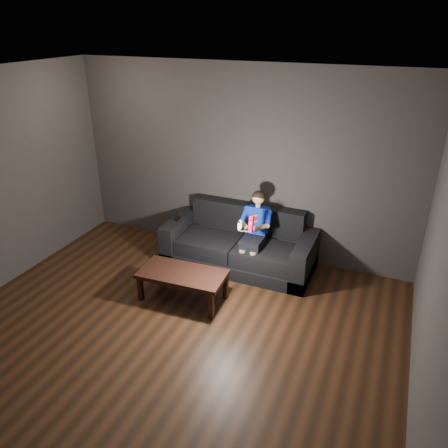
% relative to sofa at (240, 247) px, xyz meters
% --- Properties ---
extents(floor, '(5.00, 5.00, 0.00)m').
position_rel_sofa_xyz_m(floor, '(-0.17, -2.07, -0.26)').
color(floor, black).
rests_on(floor, ground).
extents(back_wall, '(5.00, 0.04, 2.70)m').
position_rel_sofa_xyz_m(back_wall, '(-0.17, 0.43, 1.09)').
color(back_wall, '#3C3534').
rests_on(back_wall, ground).
extents(right_wall, '(0.04, 5.00, 2.70)m').
position_rel_sofa_xyz_m(right_wall, '(2.33, -2.07, 1.09)').
color(right_wall, '#3C3534').
rests_on(right_wall, ground).
extents(ceiling, '(5.00, 5.00, 0.02)m').
position_rel_sofa_xyz_m(ceiling, '(-0.17, -2.07, 2.44)').
color(ceiling, silver).
rests_on(ceiling, back_wall).
extents(sofa, '(2.08, 0.90, 0.80)m').
position_rel_sofa_xyz_m(sofa, '(0.00, 0.00, 0.00)').
color(sofa, black).
rests_on(sofa, floor).
extents(child, '(0.42, 0.52, 1.03)m').
position_rel_sofa_xyz_m(child, '(0.24, -0.06, 0.41)').
color(child, black).
rests_on(child, sofa).
extents(wii_remote_red, '(0.05, 0.08, 0.22)m').
position_rel_sofa_xyz_m(wii_remote_red, '(0.32, -0.46, 0.62)').
color(wii_remote_red, red).
rests_on(wii_remote_red, child).
extents(nunchuk_white, '(0.07, 0.10, 0.16)m').
position_rel_sofa_xyz_m(nunchuk_white, '(0.17, -0.45, 0.58)').
color(nunchuk_white, white).
rests_on(nunchuk_white, child).
extents(wii_remote_black, '(0.06, 0.15, 0.03)m').
position_rel_sofa_xyz_m(wii_remote_black, '(-0.93, -0.08, 0.32)').
color(wii_remote_black, black).
rests_on(wii_remote_black, sofa).
extents(coffee_table, '(1.08, 0.58, 0.39)m').
position_rel_sofa_xyz_m(coffee_table, '(-0.34, -1.08, 0.07)').
color(coffee_table, black).
rests_on(coffee_table, floor).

